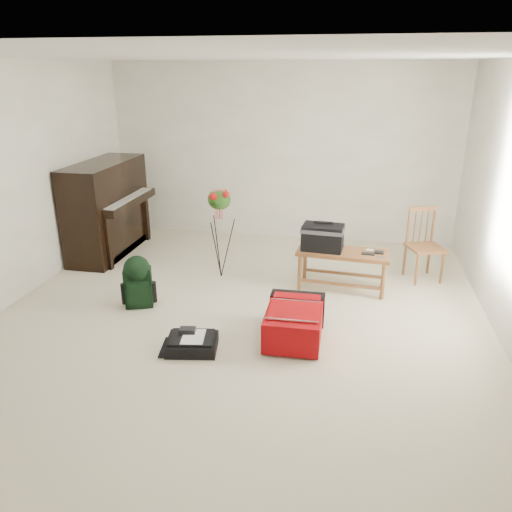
% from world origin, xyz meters
% --- Properties ---
extents(floor, '(5.00, 5.50, 0.01)m').
position_xyz_m(floor, '(0.00, 0.00, 0.00)').
color(floor, beige).
rests_on(floor, ground).
extents(ceiling, '(5.00, 5.50, 0.01)m').
position_xyz_m(ceiling, '(0.00, 0.00, 2.50)').
color(ceiling, white).
rests_on(ceiling, wall_back).
extents(wall_back, '(5.00, 0.04, 2.50)m').
position_xyz_m(wall_back, '(0.00, 2.75, 1.25)').
color(wall_back, white).
rests_on(wall_back, floor).
extents(wall_left, '(0.04, 5.50, 2.50)m').
position_xyz_m(wall_left, '(-2.50, 0.00, 1.25)').
color(wall_left, white).
rests_on(wall_left, floor).
extents(piano, '(0.71, 1.50, 1.25)m').
position_xyz_m(piano, '(-2.19, 1.60, 0.60)').
color(piano, black).
rests_on(piano, floor).
extents(bench, '(1.06, 0.49, 0.79)m').
position_xyz_m(bench, '(0.83, 0.96, 0.56)').
color(bench, brown).
rests_on(bench, floor).
extents(dining_chair, '(0.48, 0.48, 0.87)m').
position_xyz_m(dining_chair, '(1.94, 1.47, 0.42)').
color(dining_chair, brown).
rests_on(dining_chair, floor).
extents(red_suitcase, '(0.53, 0.77, 0.33)m').
position_xyz_m(red_suitcase, '(0.60, -0.22, 0.17)').
color(red_suitcase, '#B8070F').
rests_on(red_suitcase, floor).
extents(black_duffel, '(0.50, 0.43, 0.19)m').
position_xyz_m(black_duffel, '(-0.28, -0.66, 0.07)').
color(black_duffel, black).
rests_on(black_duffel, floor).
extents(green_backpack, '(0.33, 0.31, 0.57)m').
position_xyz_m(green_backpack, '(-1.12, 0.08, 0.31)').
color(green_backpack, black).
rests_on(green_backpack, floor).
extents(flower_stand, '(0.40, 0.40, 1.13)m').
position_xyz_m(flower_stand, '(-0.47, 1.05, 0.55)').
color(flower_stand, black).
rests_on(flower_stand, floor).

